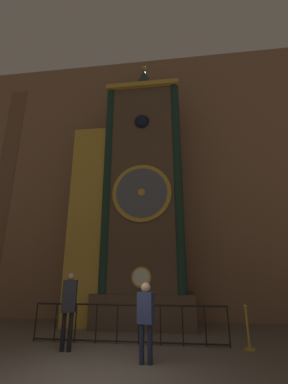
# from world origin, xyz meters

# --- Properties ---
(cathedral_back_wall) EXTENTS (24.00, 0.32, 12.50)m
(cathedral_back_wall) POSITION_xyz_m (-0.09, 6.19, 6.24)
(cathedral_back_wall) COLOR #846047
(cathedral_back_wall) RESTS_ON ground_plane
(clock_tower) EXTENTS (4.64, 1.76, 11.10)m
(clock_tower) POSITION_xyz_m (-0.08, 4.90, 4.66)
(clock_tower) COLOR brown
(clock_tower) RESTS_ON ground_plane
(railing_fence) EXTENTS (5.36, 0.05, 0.99)m
(railing_fence) POSITION_xyz_m (0.22, 2.77, 0.55)
(railing_fence) COLOR black
(railing_fence) RESTS_ON ground_plane
(visitor_near) EXTENTS (0.38, 0.29, 1.82)m
(visitor_near) POSITION_xyz_m (-1.16, 1.93, 1.09)
(visitor_near) COLOR black
(visitor_near) RESTS_ON ground_plane
(visitor_far) EXTENTS (0.38, 0.30, 1.62)m
(visitor_far) POSITION_xyz_m (0.88, 1.28, 0.97)
(visitor_far) COLOR #1B213A
(visitor_far) RESTS_ON ground_plane
(stanchion_post) EXTENTS (0.28, 0.28, 1.04)m
(stanchion_post) POSITION_xyz_m (3.32, 2.63, 0.34)
(stanchion_post) COLOR #B28E33
(stanchion_post) RESTS_ON ground_plane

